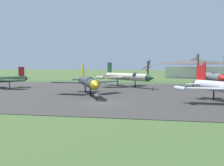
{
  "coord_description": "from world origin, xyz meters",
  "views": [
    {
      "loc": [
        7.09,
        -30.82,
        4.68
      ],
      "look_at": [
        -0.58,
        9.71,
        1.91
      ],
      "focal_mm": 40.37,
      "sensor_mm": 36.0,
      "label": 1
    }
  ],
  "objects_px": {
    "info_placard_front_right": "(97,97)",
    "visitor_building": "(195,69)",
    "jet_fighter_rear_right": "(212,76)",
    "info_placard_rear_right": "(224,88)",
    "info_placard_rear_center": "(153,88)",
    "jet_fighter_rear_center": "(127,77)",
    "jet_fighter_front_right": "(88,82)"
  },
  "relations": [
    {
      "from": "info_placard_rear_center",
      "to": "visitor_building",
      "type": "xyz_separation_m",
      "value": [
        15.39,
        59.22,
        3.03
      ]
    },
    {
      "from": "jet_fighter_rear_right",
      "to": "info_placard_rear_right",
      "type": "relative_size",
      "value": 18.72
    },
    {
      "from": "info_placard_front_right",
      "to": "visitor_building",
      "type": "distance_m",
      "value": 78.07
    },
    {
      "from": "jet_fighter_front_right",
      "to": "info_placard_rear_center",
      "type": "relative_size",
      "value": 13.31
    },
    {
      "from": "info_placard_front_right",
      "to": "jet_fighter_rear_right",
      "type": "distance_m",
      "value": 31.84
    },
    {
      "from": "jet_fighter_rear_right",
      "to": "visitor_building",
      "type": "height_order",
      "value": "visitor_building"
    },
    {
      "from": "info_placard_rear_right",
      "to": "visitor_building",
      "type": "bearing_deg",
      "value": 87.63
    },
    {
      "from": "jet_fighter_front_right",
      "to": "info_placard_rear_right",
      "type": "xyz_separation_m",
      "value": [
        23.15,
        10.19,
        -1.59
      ]
    },
    {
      "from": "info_placard_rear_center",
      "to": "jet_fighter_rear_center",
      "type": "bearing_deg",
      "value": 124.63
    },
    {
      "from": "info_placard_rear_right",
      "to": "visitor_building",
      "type": "xyz_separation_m",
      "value": [
        2.37,
        57.4,
        3.11
      ]
    },
    {
      "from": "jet_fighter_front_right",
      "to": "info_placard_front_right",
      "type": "xyz_separation_m",
      "value": [
        3.26,
        -7.17,
        -1.52
      ]
    },
    {
      "from": "info_placard_front_right",
      "to": "info_placard_rear_right",
      "type": "bearing_deg",
      "value": 41.12
    },
    {
      "from": "info_placard_front_right",
      "to": "info_placard_rear_right",
      "type": "relative_size",
      "value": 1.06
    },
    {
      "from": "jet_fighter_rear_center",
      "to": "jet_fighter_rear_right",
      "type": "relative_size",
      "value": 0.78
    },
    {
      "from": "jet_fighter_front_right",
      "to": "jet_fighter_rear_center",
      "type": "bearing_deg",
      "value": 76.38
    },
    {
      "from": "jet_fighter_front_right",
      "to": "info_placard_rear_right",
      "type": "distance_m",
      "value": 25.34
    },
    {
      "from": "jet_fighter_front_right",
      "to": "info_placard_front_right",
      "type": "height_order",
      "value": "jet_fighter_front_right"
    },
    {
      "from": "info_placard_rear_center",
      "to": "jet_fighter_rear_right",
      "type": "bearing_deg",
      "value": 38.4
    },
    {
      "from": "info_placard_front_right",
      "to": "visitor_building",
      "type": "height_order",
      "value": "visitor_building"
    },
    {
      "from": "info_placard_front_right",
      "to": "visitor_building",
      "type": "relative_size",
      "value": 0.04
    },
    {
      "from": "jet_fighter_rear_right",
      "to": "visitor_building",
      "type": "distance_m",
      "value": 49.55
    },
    {
      "from": "info_placard_rear_center",
      "to": "visitor_building",
      "type": "distance_m",
      "value": 61.26
    },
    {
      "from": "info_placard_rear_center",
      "to": "visitor_building",
      "type": "height_order",
      "value": "visitor_building"
    },
    {
      "from": "jet_fighter_front_right",
      "to": "jet_fighter_rear_center",
      "type": "relative_size",
      "value": 1.04
    },
    {
      "from": "jet_fighter_rear_center",
      "to": "visitor_building",
      "type": "xyz_separation_m",
      "value": [
        21.39,
        50.54,
        1.34
      ]
    },
    {
      "from": "jet_fighter_rear_right",
      "to": "visitor_building",
      "type": "xyz_separation_m",
      "value": [
        3.05,
        49.44,
        1.22
      ]
    },
    {
      "from": "jet_fighter_rear_center",
      "to": "visitor_building",
      "type": "distance_m",
      "value": 54.89
    },
    {
      "from": "jet_fighter_front_right",
      "to": "info_placard_rear_right",
      "type": "height_order",
      "value": "jet_fighter_front_right"
    },
    {
      "from": "jet_fighter_front_right",
      "to": "jet_fighter_rear_right",
      "type": "xyz_separation_m",
      "value": [
        22.47,
        18.15,
        0.3
      ]
    },
    {
      "from": "info_placard_front_right",
      "to": "info_placard_rear_right",
      "type": "xyz_separation_m",
      "value": [
        19.89,
        17.36,
        -0.06
      ]
    },
    {
      "from": "info_placard_front_right",
      "to": "jet_fighter_rear_right",
      "type": "xyz_separation_m",
      "value": [
        19.21,
        25.32,
        1.82
      ]
    },
    {
      "from": "jet_fighter_rear_right",
      "to": "info_placard_rear_right",
      "type": "height_order",
      "value": "jet_fighter_rear_right"
    }
  ]
}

